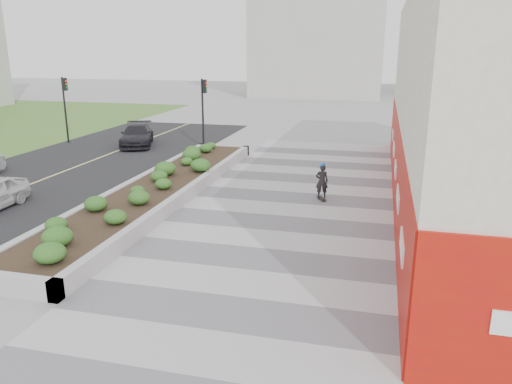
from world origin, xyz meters
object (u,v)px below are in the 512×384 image
at_px(planter, 158,187).
at_px(traffic_signal_near, 204,103).
at_px(traffic_signal_far, 65,100).
at_px(skateboarder, 322,181).
at_px(car_dark, 137,135).

bearing_deg(planter, traffic_signal_near, 99.35).
xyz_separation_m(planter, traffic_signal_far, (-10.93, 10.00, 2.34)).
bearing_deg(skateboarder, planter, 166.45).
relative_size(traffic_signal_far, car_dark, 0.92).
bearing_deg(traffic_signal_far, skateboarder, -26.64).
bearing_deg(car_dark, planter, -80.52).
distance_m(traffic_signal_far, skateboarder, 19.73).
bearing_deg(traffic_signal_near, car_dark, -176.00).
distance_m(skateboarder, car_dark, 15.62).
bearing_deg(planter, car_dark, 121.10).
bearing_deg(traffic_signal_far, car_dark, 2.28).
xyz_separation_m(planter, car_dark, (-6.15, 10.19, 0.24)).
height_order(traffic_signal_near, skateboarder, traffic_signal_near).
height_order(traffic_signal_far, car_dark, traffic_signal_far).
relative_size(skateboarder, car_dark, 0.34).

